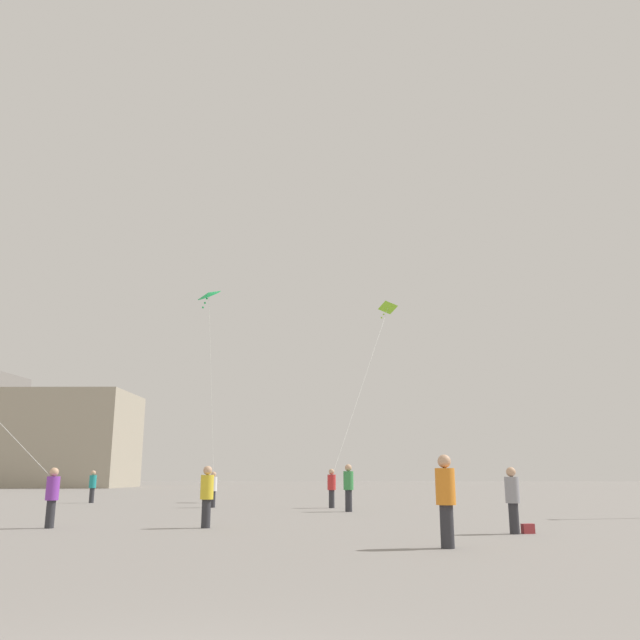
# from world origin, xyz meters

# --- Properties ---
(person_in_grey) EXTENTS (0.35, 0.35, 1.62)m
(person_in_grey) POSITION_xyz_m (5.03, 13.01, 0.89)
(person_in_grey) COLOR #2D2D33
(person_in_grey) RESTS_ON ground_plane
(person_in_white) EXTENTS (0.34, 0.34, 1.57)m
(person_in_white) POSITION_xyz_m (-5.47, 25.61, 0.86)
(person_in_white) COLOR #2D2D33
(person_in_white) RESTS_ON ground_plane
(person_in_purple) EXTENTS (0.35, 0.35, 1.63)m
(person_in_purple) POSITION_xyz_m (-7.36, 13.98, 0.89)
(person_in_purple) COLOR #2D2D33
(person_in_purple) RESTS_ON ground_plane
(person_in_orange) EXTENTS (0.40, 0.40, 1.84)m
(person_in_orange) POSITION_xyz_m (2.95, 9.63, 1.01)
(person_in_orange) COLOR #2D2D33
(person_in_orange) RESTS_ON ground_plane
(person_in_red) EXTENTS (0.37, 0.37, 1.69)m
(person_in_red) POSITION_xyz_m (-0.13, 25.59, 0.93)
(person_in_red) COLOR #2D2D33
(person_in_red) RESTS_ON ground_plane
(person_in_green) EXTENTS (0.40, 0.40, 1.84)m
(person_in_green) POSITION_xyz_m (0.69, 22.69, 1.01)
(person_in_green) COLOR #2D2D33
(person_in_green) RESTS_ON ground_plane
(person_in_teal) EXTENTS (0.36, 0.36, 1.65)m
(person_in_teal) POSITION_xyz_m (-12.89, 30.08, 0.91)
(person_in_teal) COLOR #2D2D33
(person_in_teal) RESTS_ON ground_plane
(person_in_yellow) EXTENTS (0.37, 0.37, 1.68)m
(person_in_yellow) POSITION_xyz_m (-3.08, 14.32, 0.92)
(person_in_yellow) COLOR #2D2D33
(person_in_yellow) RESTS_ON ground_plane
(kite_emerald_diamond) EXTENTS (1.76, 2.23, 9.42)m
(kite_emerald_diamond) POSITION_xyz_m (-6.37, 26.98, 10.27)
(kite_emerald_diamond) COLOR green
(kite_lime_delta) EXTENTS (3.60, 8.57, 10.18)m
(kite_lime_delta) POSITION_xyz_m (2.80, 33.40, 10.79)
(kite_lime_delta) COLOR #8CD12D
(building_centre_hall) EXTENTS (22.37, 13.06, 10.90)m
(building_centre_hall) POSITION_xyz_m (-37.00, 71.04, 5.45)
(building_centre_hall) COLOR #A39984
(building_centre_hall) RESTS_ON ground_plane
(handbag_beside_flyer) EXTENTS (0.35, 0.24, 0.24)m
(handbag_beside_flyer) POSITION_xyz_m (5.38, 13.11, 0.12)
(handbag_beside_flyer) COLOR maroon
(handbag_beside_flyer) RESTS_ON ground_plane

